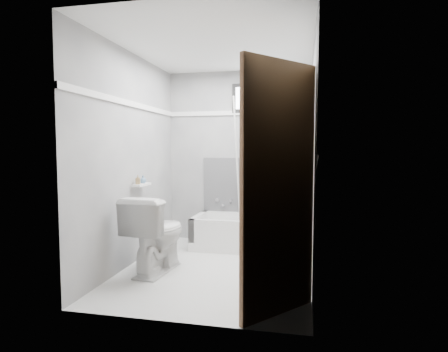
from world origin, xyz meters
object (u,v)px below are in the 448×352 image
(door, at_px, (313,195))
(bathtub, at_px, (250,233))
(office_chair, at_px, (283,197))
(toilet, at_px, (157,234))
(soap_bottle_b, at_px, (143,179))
(soap_bottle_a, at_px, (138,180))

(door, bearing_deg, bathtub, 108.75)
(bathtub, height_order, office_chair, office_chair)
(office_chair, bearing_deg, toilet, -111.85)
(bathtub, height_order, soap_bottle_b, soap_bottle_b)
(soap_bottle_a, bearing_deg, soap_bottle_b, 90.00)
(office_chair, bearing_deg, door, -55.77)
(soap_bottle_a, bearing_deg, toilet, -37.12)
(office_chair, height_order, toilet, office_chair)
(bathtub, xyz_separation_m, toilet, (-0.85, -1.14, 0.20))
(bathtub, height_order, toilet, toilet)
(bathtub, relative_size, office_chair, 1.31)
(office_chair, xyz_separation_m, soap_bottle_b, (-1.59, -0.77, 0.27))
(toilet, bearing_deg, office_chair, -131.72)
(bathtub, distance_m, soap_bottle_a, 1.66)
(bathtub, distance_m, toilet, 1.43)
(office_chair, distance_m, door, 2.28)
(bathtub, xyz_separation_m, office_chair, (0.42, 0.02, 0.48))
(office_chair, bearing_deg, bathtub, -151.40)
(bathtub, height_order, soap_bottle_a, soap_bottle_a)
(office_chair, relative_size, soap_bottle_a, 10.16)
(office_chair, relative_size, soap_bottle_b, 11.97)
(soap_bottle_a, bearing_deg, bathtub, 37.39)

